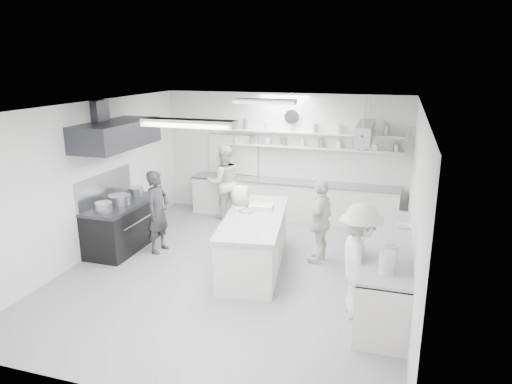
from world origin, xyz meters
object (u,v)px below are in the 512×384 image
(prep_island, at_px, (254,243))
(cook_stove, at_px, (158,212))
(right_counter, at_px, (387,270))
(stove, at_px, (124,226))
(back_counter, at_px, (292,200))
(cook_back, at_px, (224,182))

(prep_island, relative_size, cook_stove, 1.55)
(right_counter, distance_m, cook_stove, 4.51)
(right_counter, relative_size, cook_stove, 1.98)
(stove, height_order, right_counter, right_counter)
(prep_island, xyz_separation_m, cook_stove, (-2.06, 0.14, 0.36))
(back_counter, height_order, prep_island, prep_island)
(stove, xyz_separation_m, cook_back, (1.30, 2.39, 0.45))
(cook_stove, distance_m, cook_back, 2.41)
(cook_back, bearing_deg, right_counter, 108.51)
(stove, height_order, cook_stove, cook_stove)
(prep_island, relative_size, cook_back, 1.44)
(stove, height_order, cook_back, cook_back)
(stove, distance_m, cook_back, 2.76)
(back_counter, relative_size, prep_island, 1.94)
(cook_back, bearing_deg, prep_island, 87.47)
(prep_island, bearing_deg, back_counter, 80.37)
(stove, distance_m, back_counter, 4.03)
(back_counter, distance_m, cook_back, 1.71)
(stove, bearing_deg, back_counter, 43.99)
(stove, xyz_separation_m, cook_stove, (0.80, 0.03, 0.38))
(right_counter, bearing_deg, cook_back, 142.86)
(right_counter, xyz_separation_m, cook_stove, (-4.45, 0.63, 0.36))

